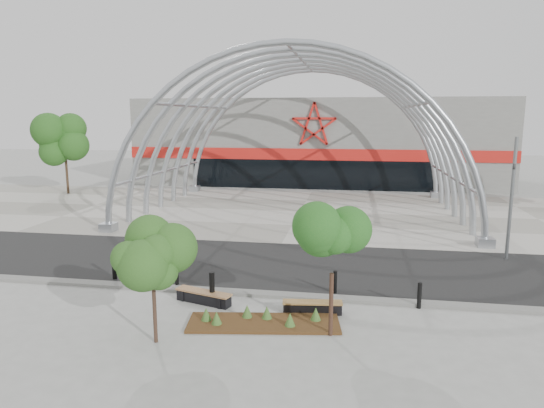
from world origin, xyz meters
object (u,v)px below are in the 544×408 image
(bench_1, at_px, (312,307))
(street_tree_1, at_px, (332,247))
(signal_pole, at_px, (512,197))
(bench_0, at_px, (204,297))
(bollard_2, at_px, (212,288))
(street_tree_0, at_px, (152,259))

(bench_1, bearing_deg, street_tree_1, -66.41)
(signal_pole, bearing_deg, bench_0, -148.44)
(bollard_2, bearing_deg, street_tree_1, -23.03)
(street_tree_1, xyz_separation_m, bench_1, (-0.67, 1.53, -2.49))
(signal_pole, distance_m, bench_1, 11.46)
(signal_pole, relative_size, street_tree_1, 1.47)
(street_tree_0, bearing_deg, street_tree_1, 14.61)
(signal_pole, height_order, street_tree_0, signal_pole)
(street_tree_1, bearing_deg, street_tree_0, -165.39)
(signal_pole, distance_m, street_tree_1, 11.80)
(street_tree_0, xyz_separation_m, bench_0, (0.46, 3.07, -2.26))
(street_tree_0, height_order, bench_0, street_tree_0)
(bench_0, distance_m, bollard_2, 0.48)
(street_tree_0, xyz_separation_m, street_tree_1, (4.92, 1.28, 0.21))
(street_tree_0, xyz_separation_m, bollard_2, (0.77, 3.05, -1.91))
(street_tree_0, height_order, street_tree_1, street_tree_1)
(signal_pole, bearing_deg, bollard_2, -147.68)
(bench_1, bearing_deg, bench_0, 176.18)
(street_tree_1, relative_size, bench_0, 1.76)
(signal_pole, height_order, street_tree_1, signal_pole)
(street_tree_0, relative_size, bench_1, 1.73)
(bench_1, bearing_deg, street_tree_0, -146.51)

